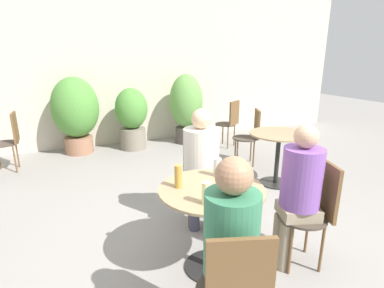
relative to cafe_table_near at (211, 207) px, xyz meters
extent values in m
plane|color=gray|center=(0.19, 0.01, -0.57)|extent=(20.00, 20.00, 0.00)
cube|color=beige|center=(0.19, 4.12, 0.93)|extent=(10.00, 0.06, 3.00)
cylinder|color=black|center=(0.00, 0.00, -0.56)|extent=(0.43, 0.43, 0.01)
cylinder|color=black|center=(0.00, 0.00, -0.21)|extent=(0.06, 0.06, 0.69)
cylinder|color=#997F5B|center=(0.00, 0.00, 0.15)|extent=(0.84, 0.84, 0.02)
cylinder|color=black|center=(1.60, 1.21, -0.56)|extent=(0.43, 0.43, 0.01)
cylinder|color=black|center=(1.60, 1.21, -0.21)|extent=(0.06, 0.06, 0.69)
cylinder|color=#997F5B|center=(1.60, 1.21, 0.15)|extent=(0.79, 0.79, 0.02)
cube|color=brown|center=(-0.29, -0.89, 0.11)|extent=(0.33, 0.13, 0.45)
cylinder|color=#42382D|center=(0.72, -0.23, -0.13)|extent=(0.40, 0.40, 0.02)
cylinder|color=brown|center=(0.81, -0.40, -0.35)|extent=(0.02, 0.02, 0.43)
cylinder|color=brown|center=(0.89, -0.15, -0.35)|extent=(0.02, 0.02, 0.43)
cylinder|color=brown|center=(0.56, -0.32, -0.35)|extent=(0.02, 0.02, 0.43)
cylinder|color=brown|center=(0.64, -0.07, -0.35)|extent=(0.02, 0.02, 0.43)
cube|color=brown|center=(0.89, -0.29, 0.11)|extent=(0.13, 0.33, 0.45)
cylinder|color=#42382D|center=(0.23, 0.72, -0.13)|extent=(0.40, 0.40, 0.02)
cylinder|color=brown|center=(0.40, 0.81, -0.35)|extent=(0.02, 0.02, 0.43)
cylinder|color=brown|center=(0.15, 0.89, -0.35)|extent=(0.02, 0.02, 0.43)
cylinder|color=brown|center=(0.32, 0.56, -0.35)|extent=(0.02, 0.02, 0.43)
cylinder|color=brown|center=(0.07, 0.64, -0.35)|extent=(0.02, 0.02, 0.43)
cube|color=brown|center=(0.29, 0.89, 0.11)|extent=(0.33, 0.13, 0.45)
cylinder|color=#42382D|center=(-1.92, 3.19, -0.13)|extent=(0.40, 0.40, 0.02)
cylinder|color=brown|center=(-1.79, 3.06, -0.35)|extent=(0.02, 0.02, 0.43)
cylinder|color=brown|center=(-1.79, 3.32, -0.35)|extent=(0.02, 0.02, 0.43)
cube|color=brown|center=(-1.74, 3.19, 0.11)|extent=(0.03, 0.34, 0.45)
cylinder|color=#42382D|center=(1.83, 3.09, -0.13)|extent=(0.40, 0.40, 0.02)
cylinder|color=brown|center=(1.79, 2.91, -0.35)|extent=(0.02, 0.02, 0.43)
cylinder|color=brown|center=(2.01, 3.05, -0.35)|extent=(0.02, 0.02, 0.43)
cylinder|color=brown|center=(1.65, 3.13, -0.35)|extent=(0.02, 0.02, 0.43)
cylinder|color=brown|center=(1.87, 3.27, -0.35)|extent=(0.02, 0.02, 0.43)
cube|color=brown|center=(1.93, 2.94, 0.11)|extent=(0.31, 0.21, 0.45)
cylinder|color=#42382D|center=(1.62, 2.06, -0.13)|extent=(0.40, 0.40, 0.02)
cylinder|color=brown|center=(1.68, 1.89, -0.35)|extent=(0.02, 0.02, 0.43)
cylinder|color=brown|center=(1.79, 2.12, -0.35)|extent=(0.02, 0.02, 0.43)
cylinder|color=brown|center=(1.44, 1.99, -0.35)|extent=(0.02, 0.02, 0.43)
cylinder|color=brown|center=(1.55, 2.23, -0.35)|extent=(0.02, 0.02, 0.43)
cube|color=brown|center=(1.78, 1.98, 0.11)|extent=(0.16, 0.32, 0.45)
cube|color=#2D2D33|center=(-0.22, -0.68, -0.07)|extent=(0.34, 0.36, 0.09)
cylinder|color=#337551|center=(-0.22, -0.68, 0.22)|extent=(0.31, 0.31, 0.49)
sphere|color=#9E7051|center=(-0.22, -0.68, 0.56)|extent=(0.20, 0.20, 0.20)
cylinder|color=gray|center=(0.59, -0.12, -0.35)|extent=(0.09, 0.09, 0.43)
cylinder|color=gray|center=(0.55, -0.25, -0.35)|extent=(0.09, 0.09, 0.43)
cube|color=gray|center=(0.68, -0.22, -0.07)|extent=(0.37, 0.35, 0.09)
cylinder|color=#7A4C9E|center=(0.68, -0.22, 0.22)|extent=(0.32, 0.32, 0.49)
sphere|color=tan|center=(0.68, -0.22, 0.56)|extent=(0.19, 0.19, 0.19)
cylinder|color=#42475B|center=(0.10, 0.58, -0.35)|extent=(0.11, 0.11, 0.43)
cylinder|color=#42475B|center=(0.25, 0.53, -0.35)|extent=(0.11, 0.11, 0.43)
cube|color=#42475B|center=(0.22, 0.68, -0.06)|extent=(0.39, 0.42, 0.11)
cylinder|color=beige|center=(0.22, 0.68, 0.23)|extent=(0.36, 0.36, 0.47)
sphere|color=#DBAD89|center=(0.22, 0.68, 0.56)|extent=(0.20, 0.20, 0.20)
cylinder|color=silver|center=(0.15, 0.21, 0.24)|extent=(0.07, 0.07, 0.16)
cylinder|color=#B28433|center=(-0.23, 0.12, 0.25)|extent=(0.06, 0.06, 0.18)
cylinder|color=beige|center=(-0.15, -0.21, 0.24)|extent=(0.07, 0.07, 0.16)
cylinder|color=silver|center=(0.18, -0.19, 0.23)|extent=(0.07, 0.07, 0.15)
cylinder|color=#93664C|center=(-0.85, 3.75, -0.42)|extent=(0.49, 0.49, 0.30)
ellipsoid|color=#4C8938|center=(-0.85, 3.75, 0.27)|extent=(0.81, 0.81, 1.07)
cylinder|color=slate|center=(0.12, 3.63, -0.37)|extent=(0.48, 0.48, 0.40)
ellipsoid|color=#4C8938|center=(0.12, 3.63, 0.21)|extent=(0.60, 0.60, 0.76)
cylinder|color=#47423D|center=(1.22, 3.63, -0.41)|extent=(0.44, 0.44, 0.32)
ellipsoid|color=#609947|center=(1.22, 3.63, 0.28)|extent=(0.66, 0.66, 1.06)
camera|label=1|loc=(-0.96, -1.91, 1.15)|focal=28.00mm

